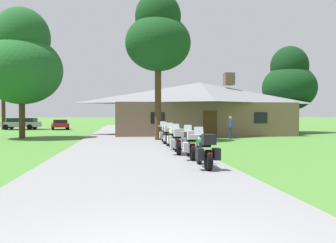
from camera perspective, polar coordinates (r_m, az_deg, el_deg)
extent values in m
plane|color=#42752D|center=(24.20, -6.15, -3.16)|extent=(500.00, 500.00, 0.00)
cube|color=slate|center=(22.20, -6.08, -3.46)|extent=(6.40, 80.00, 0.06)
cylinder|color=black|center=(12.72, 4.88, -5.24)|extent=(0.11, 0.64, 0.64)
cylinder|color=black|center=(11.32, 6.34, -6.02)|extent=(0.16, 0.64, 0.64)
cube|color=silver|center=(11.99, 5.59, -5.33)|extent=(0.26, 0.56, 0.30)
ellipsoid|color=#195B33|center=(12.21, 5.33, -3.10)|extent=(0.30, 0.52, 0.26)
cube|color=black|center=(11.77, 5.80, -3.70)|extent=(0.28, 0.52, 0.10)
cylinder|color=silver|center=(12.62, 4.92, -2.10)|extent=(0.66, 0.03, 0.03)
cylinder|color=silver|center=(12.69, 4.88, -3.62)|extent=(0.06, 0.24, 0.73)
cube|color=#B2BCC6|center=(12.72, 4.83, -1.45)|extent=(0.32, 0.11, 0.27)
sphere|color=silver|center=(12.63, 4.92, -2.73)|extent=(0.11, 0.11, 0.11)
cube|color=black|center=(11.21, 6.41, -2.80)|extent=(0.40, 0.36, 0.32)
cube|color=red|center=(11.08, 6.60, -5.01)|extent=(0.14, 0.03, 0.06)
cylinder|color=silver|center=(11.68, 6.66, -6.30)|extent=(0.07, 0.55, 0.07)
cube|color=black|center=(11.30, 5.00, -5.12)|extent=(0.20, 0.40, 0.36)
cube|color=black|center=(11.41, 7.56, -5.06)|extent=(0.20, 0.40, 0.36)
cylinder|color=black|center=(15.14, 3.15, -4.23)|extent=(0.14, 0.64, 0.64)
cylinder|color=black|center=(13.72, 3.90, -4.78)|extent=(0.19, 0.65, 0.64)
cube|color=silver|center=(14.40, 3.52, -4.26)|extent=(0.29, 0.57, 0.30)
ellipsoid|color=black|center=(14.62, 3.39, -2.41)|extent=(0.33, 0.53, 0.26)
cube|color=black|center=(14.17, 3.62, -2.89)|extent=(0.31, 0.53, 0.10)
cylinder|color=silver|center=(15.05, 3.17, -1.59)|extent=(0.66, 0.07, 0.03)
cylinder|color=silver|center=(15.11, 3.15, -2.87)|extent=(0.07, 0.24, 0.73)
cube|color=#B2BCC6|center=(15.14, 3.13, -1.05)|extent=(0.33, 0.13, 0.27)
sphere|color=silver|center=(15.06, 3.17, -2.12)|extent=(0.11, 0.11, 0.11)
cube|color=#B7B7BC|center=(13.62, 3.93, -2.12)|extent=(0.42, 0.38, 0.32)
cube|color=red|center=(13.48, 4.03, -3.93)|extent=(0.14, 0.04, 0.06)
cylinder|color=silver|center=(14.06, 4.29, -5.05)|extent=(0.10, 0.55, 0.07)
cube|color=#B7B7BC|center=(13.71, 2.79, -4.03)|extent=(0.22, 0.41, 0.36)
cube|color=#B7B7BC|center=(13.79, 4.94, -4.00)|extent=(0.22, 0.41, 0.36)
cylinder|color=black|center=(16.96, 1.23, -3.66)|extent=(0.14, 0.65, 0.64)
cylinder|color=black|center=(15.53, 1.69, -4.10)|extent=(0.19, 0.65, 0.64)
cube|color=silver|center=(16.22, 1.45, -3.67)|extent=(0.29, 0.57, 0.30)
ellipsoid|color=gold|center=(16.45, 1.37, -2.03)|extent=(0.33, 0.54, 0.26)
cube|color=black|center=(16.00, 1.52, -2.44)|extent=(0.31, 0.53, 0.10)
cylinder|color=silver|center=(16.88, 1.24, -1.31)|extent=(0.66, 0.07, 0.03)
cylinder|color=silver|center=(16.94, 1.23, -2.45)|extent=(0.07, 0.24, 0.73)
cube|color=#B2BCC6|center=(16.97, 1.21, -0.82)|extent=(0.33, 0.13, 0.27)
sphere|color=silver|center=(16.88, 1.24, -1.78)|extent=(0.11, 0.11, 0.11)
cube|color=#B7B7BC|center=(15.44, 1.71, -1.75)|extent=(0.42, 0.38, 0.32)
cube|color=red|center=(15.30, 1.77, -3.34)|extent=(0.14, 0.04, 0.06)
cylinder|color=silver|center=(15.87, 2.08, -4.35)|extent=(0.10, 0.55, 0.07)
cube|color=#B7B7BC|center=(15.54, 0.72, -3.43)|extent=(0.22, 0.41, 0.36)
cube|color=#B7B7BC|center=(15.59, 2.62, -3.41)|extent=(0.22, 0.41, 0.36)
cylinder|color=black|center=(19.27, 0.37, -3.10)|extent=(0.13, 0.64, 0.64)
cylinder|color=black|center=(17.85, 1.09, -3.43)|extent=(0.17, 0.64, 0.64)
cube|color=silver|center=(18.54, 0.72, -3.08)|extent=(0.28, 0.57, 0.30)
ellipsoid|color=gold|center=(18.77, 0.60, -1.65)|extent=(0.32, 0.53, 0.26)
cube|color=black|center=(18.32, 0.83, -2.00)|extent=(0.30, 0.53, 0.10)
cylinder|color=silver|center=(19.19, 0.39, -1.02)|extent=(0.66, 0.05, 0.03)
cylinder|color=silver|center=(19.25, 0.37, -2.03)|extent=(0.07, 0.24, 0.73)
cube|color=#B2BCC6|center=(19.29, 0.34, -0.60)|extent=(0.32, 0.12, 0.27)
sphere|color=silver|center=(19.20, 0.39, -1.44)|extent=(0.11, 0.11, 0.11)
cube|color=silver|center=(17.77, 1.12, -1.38)|extent=(0.41, 0.37, 0.32)
cube|color=red|center=(17.62, 1.21, -2.76)|extent=(0.14, 0.03, 0.06)
cylinder|color=silver|center=(18.20, 1.35, -3.66)|extent=(0.09, 0.55, 0.07)
cube|color=silver|center=(17.85, 0.24, -2.85)|extent=(0.21, 0.41, 0.36)
cube|color=silver|center=(17.94, 1.88, -2.83)|extent=(0.21, 0.41, 0.36)
cylinder|color=black|center=(21.42, -0.55, -2.68)|extent=(0.13, 0.64, 0.64)
cylinder|color=black|center=(20.00, 0.02, -2.95)|extent=(0.17, 0.64, 0.64)
cube|color=silver|center=(20.69, -0.26, -2.65)|extent=(0.28, 0.57, 0.30)
ellipsoid|color=#195B33|center=(20.92, -0.37, -1.37)|extent=(0.31, 0.53, 0.26)
cube|color=black|center=(20.47, -0.18, -1.68)|extent=(0.29, 0.53, 0.10)
cylinder|color=silver|center=(21.35, -0.53, -0.81)|extent=(0.66, 0.05, 0.03)
cylinder|color=silver|center=(21.40, -0.55, -1.72)|extent=(0.07, 0.24, 0.73)
cube|color=#B2BCC6|center=(21.44, -0.57, -0.43)|extent=(0.32, 0.12, 0.27)
sphere|color=silver|center=(21.35, -0.53, -1.19)|extent=(0.11, 0.11, 0.11)
cube|color=#B7B7BC|center=(19.92, 0.04, -1.12)|extent=(0.41, 0.37, 0.32)
cube|color=red|center=(19.77, 0.12, -2.34)|extent=(0.14, 0.03, 0.06)
cylinder|color=silver|center=(20.34, 0.28, -3.16)|extent=(0.09, 0.55, 0.07)
cylinder|color=black|center=(23.28, -0.83, -2.38)|extent=(0.12, 0.64, 0.64)
cylinder|color=black|center=(21.86, -0.38, -2.61)|extent=(0.16, 0.64, 0.64)
cube|color=silver|center=(22.54, -0.61, -2.34)|extent=(0.27, 0.56, 0.30)
ellipsoid|color=maroon|center=(22.78, -0.69, -1.18)|extent=(0.31, 0.52, 0.26)
cube|color=black|center=(22.33, -0.54, -1.45)|extent=(0.29, 0.52, 0.10)
cylinder|color=silver|center=(23.21, -0.82, -0.67)|extent=(0.66, 0.04, 0.03)
cylinder|color=silver|center=(23.26, -0.83, -1.50)|extent=(0.06, 0.24, 0.73)
cube|color=#B2BCC6|center=(23.31, -0.85, -0.31)|extent=(0.32, 0.11, 0.27)
sphere|color=silver|center=(23.22, -0.82, -1.01)|extent=(0.11, 0.11, 0.11)
cube|color=#B7B7BC|center=(21.77, -0.37, -0.94)|extent=(0.40, 0.37, 0.32)
cube|color=red|center=(21.62, -0.31, -2.05)|extent=(0.14, 0.03, 0.06)
cylinder|color=silver|center=(22.20, -0.13, -2.81)|extent=(0.08, 0.55, 0.07)
cube|color=#B7B7BC|center=(21.86, -1.08, -2.13)|extent=(0.21, 0.40, 0.36)
cube|color=#B7B7BC|center=(21.93, 0.28, -2.13)|extent=(0.21, 0.40, 0.36)
cube|color=brown|center=(33.02, 5.01, 0.39)|extent=(14.99, 7.87, 2.80)
pyramid|color=slate|center=(33.07, 5.02, 4.47)|extent=(15.89, 8.34, 1.90)
cube|color=brown|center=(33.83, 9.53, 6.59)|extent=(0.90, 0.90, 1.10)
cube|color=#472D19|center=(29.16, 6.62, -0.38)|extent=(1.10, 0.08, 2.10)
cube|color=black|center=(28.46, -1.62, 0.57)|extent=(1.10, 0.06, 0.90)
cube|color=black|center=(30.40, 14.33, 0.57)|extent=(1.10, 0.06, 0.90)
cylinder|color=navy|center=(27.06, 9.76, -1.82)|extent=(0.14, 0.14, 0.86)
cylinder|color=navy|center=(27.24, 9.73, -1.80)|extent=(0.14, 0.14, 0.86)
cube|color=#2D56AD|center=(27.12, 9.75, -0.31)|extent=(0.29, 0.40, 0.56)
cylinder|color=#2D56AD|center=(26.89, 9.79, -0.36)|extent=(0.09, 0.09, 0.58)
cylinder|color=#2D56AD|center=(27.35, 9.71, -0.34)|extent=(0.09, 0.09, 0.58)
sphere|color=tan|center=(27.12, 9.76, 0.58)|extent=(0.21, 0.21, 0.21)
cylinder|color=#B2AD99|center=(27.12, 9.76, 0.79)|extent=(0.22, 0.22, 0.05)
cylinder|color=#422D19|center=(47.88, -24.37, 1.91)|extent=(0.44, 0.44, 5.15)
ellipsoid|color=#0F3314|center=(48.11, -24.41, 6.63)|extent=(5.03, 5.03, 4.27)
ellipsoid|color=black|center=(48.35, -24.43, 9.00)|extent=(3.52, 3.52, 3.77)
cylinder|color=#422D19|center=(24.95, -1.57, 3.23)|extent=(0.44, 0.44, 5.44)
ellipsoid|color=#143D19|center=(25.41, -1.57, 12.17)|extent=(4.48, 4.48, 3.81)
ellipsoid|color=#123716|center=(25.81, -1.58, 16.08)|extent=(3.14, 3.14, 3.36)
cylinder|color=#422D19|center=(29.37, -21.90, 0.90)|extent=(0.44, 0.44, 3.47)
ellipsoid|color=#1E5623|center=(29.57, -21.94, 7.49)|extent=(6.02, 6.02, 5.12)
ellipsoid|color=#1B4E20|center=(29.94, -21.97, 12.07)|extent=(4.21, 4.21, 4.51)
cylinder|color=#422D19|center=(38.66, 18.44, 0.61)|extent=(0.44, 0.44, 3.03)
ellipsoid|color=#0F3314|center=(38.76, 18.47, 5.04)|extent=(5.39, 5.39, 4.58)
ellipsoid|color=black|center=(38.97, 18.49, 8.20)|extent=(3.77, 3.77, 4.04)
cube|color=#ADAFB7|center=(47.91, -22.11, -0.41)|extent=(4.75, 2.26, 0.60)
cube|color=black|center=(47.83, -21.89, 0.23)|extent=(3.36, 1.91, 0.48)
cylinder|color=black|center=(47.66, -24.07, -0.80)|extent=(0.66, 0.28, 0.64)
cylinder|color=black|center=(49.23, -23.31, -0.73)|extent=(0.66, 0.28, 0.64)
cylinder|color=black|center=(46.64, -20.83, -0.81)|extent=(0.66, 0.28, 0.64)
cylinder|color=black|center=(48.24, -20.17, -0.75)|extent=(0.66, 0.28, 0.64)
cube|color=maroon|center=(45.80, -16.55, -0.53)|extent=(2.74, 4.51, 0.46)
cube|color=black|center=(45.89, -16.56, 0.02)|extent=(2.00, 2.21, 0.42)
cylinder|color=black|center=(47.06, -17.67, -0.78)|extent=(0.36, 0.67, 0.64)
cylinder|color=black|center=(47.16, -15.62, -0.76)|extent=(0.36, 0.67, 0.64)
cylinder|color=black|center=(44.46, -17.54, -0.88)|extent=(0.36, 0.67, 0.64)
cylinder|color=black|center=(44.57, -15.37, -0.86)|extent=(0.36, 0.67, 0.64)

